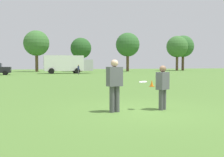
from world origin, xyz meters
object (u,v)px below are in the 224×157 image
(player_thrower, at_px, (115,83))
(box_truck, at_px, (67,64))
(player_defender, at_px, (163,85))
(traffic_cone, at_px, (152,83))
(frisbee, at_px, (143,82))
(bystander_sideline_watcher, at_px, (78,69))

(player_thrower, relative_size, box_truck, 0.20)
(player_defender, height_order, traffic_cone, player_defender)
(frisbee, height_order, box_truck, box_truck)
(player_defender, distance_m, frisbee, 0.70)
(bystander_sideline_watcher, bearing_deg, frisbee, -97.34)
(traffic_cone, distance_m, bystander_sideline_watcher, 24.53)
(box_truck, bearing_deg, player_defender, -93.91)
(player_defender, height_order, bystander_sideline_watcher, player_defender)
(frisbee, relative_size, box_truck, 0.03)
(frisbee, distance_m, box_truck, 38.62)
(player_defender, bearing_deg, box_truck, 86.09)
(player_defender, relative_size, traffic_cone, 3.24)
(frisbee, xyz_separation_m, bystander_sideline_watcher, (4.27, 33.15, -0.10))
(player_thrower, distance_m, player_defender, 1.75)
(box_truck, xyz_separation_m, bystander_sideline_watcher, (0.97, -5.33, -0.88))
(player_thrower, xyz_separation_m, traffic_cone, (5.86, 8.74, -0.76))
(player_defender, distance_m, bystander_sideline_watcher, 33.55)
(traffic_cone, bearing_deg, player_defender, -114.97)
(player_thrower, relative_size, frisbee, 6.41)
(traffic_cone, bearing_deg, player_thrower, -123.84)
(player_thrower, distance_m, traffic_cone, 10.55)
(player_thrower, height_order, player_defender, player_thrower)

